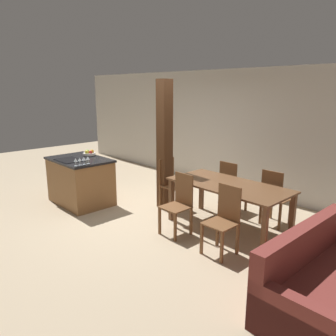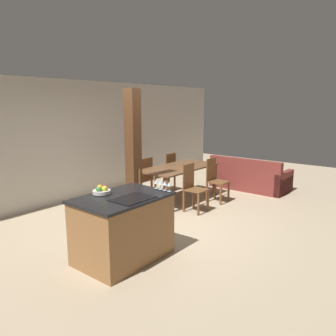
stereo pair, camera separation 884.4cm
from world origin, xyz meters
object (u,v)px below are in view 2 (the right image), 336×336
object	(u,v)px
dining_chair_far_left	(143,178)
dining_chair_head_end	(137,191)
wine_glass_far	(160,183)
dining_chair_near_right	(215,179)
couch	(249,178)
timber_post	(133,155)
wine_glass_near	(169,184)
dining_table	(179,171)
dining_chair_near_left	(193,187)
kitchen_island	(123,228)
wine_glass_middle	(165,183)
wine_glass_end	(156,182)
fruit_bowl	(102,191)
dining_chair_far_right	(167,171)

from	to	relation	value
dining_chair_far_left	dining_chair_head_end	bearing A→B (deg)	36.95
wine_glass_far	dining_chair_near_right	size ratio (longest dim) A/B	0.14
couch	timber_post	distance (m)	3.67
wine_glass_near	wine_glass_far	distance (m)	0.16
dining_table	dining_chair_near_left	size ratio (longest dim) A/B	2.02
kitchen_island	couch	world-z (taller)	kitchen_island
dining_chair_far_left	couch	world-z (taller)	dining_chair_far_left
wine_glass_middle	dining_table	distance (m)	2.67
wine_glass_end	timber_post	size ratio (longest dim) A/B	0.06
dining_chair_near_left	dining_chair_head_end	bearing A→B (deg)	143.05
dining_chair_head_end	fruit_bowl	bearing A→B (deg)	117.86
wine_glass_middle	couch	world-z (taller)	wine_glass_middle
kitchen_island	timber_post	bearing A→B (deg)	39.14
dining_chair_near_left	timber_post	size ratio (longest dim) A/B	0.40
wine_glass_middle	couch	xyz separation A→B (m)	(4.21, 0.59, -0.77)
dining_chair_near_right	dining_chair_far_right	world-z (taller)	same
dining_chair_near_left	fruit_bowl	bearing A→B (deg)	-176.82
fruit_bowl	wine_glass_middle	size ratio (longest dim) A/B	1.80
wine_glass_end	wine_glass_middle	bearing A→B (deg)	-90.00
dining_chair_near_right	dining_chair_far_right	size ratio (longest dim) A/B	1.00
kitchen_island	dining_table	world-z (taller)	kitchen_island
wine_glass_near	dining_table	xyz separation A→B (m)	(2.24, 1.50, -0.36)
wine_glass_far	dining_chair_near_left	xyz separation A→B (m)	(1.80, 0.64, -0.53)
kitchen_island	timber_post	xyz separation A→B (m)	(1.33, 1.08, 0.76)
dining_chair_far_right	couch	world-z (taller)	dining_chair_far_right
wine_glass_near	dining_chair_near_right	bearing A→B (deg)	16.71
wine_glass_end	timber_post	world-z (taller)	timber_post
fruit_bowl	dining_chair_near_left	distance (m)	2.53
wine_glass_far	timber_post	xyz separation A→B (m)	(0.75, 1.29, 0.19)
kitchen_island	fruit_bowl	bearing A→B (deg)	111.22
dining_chair_near_right	kitchen_island	bearing A→B (deg)	-172.48
wine_glass_end	dining_chair_far_left	bearing A→B (deg)	47.20
wine_glass_middle	wine_glass_far	xyz separation A→B (m)	(0.00, 0.08, 0.00)
wine_glass_middle	fruit_bowl	bearing A→B (deg)	139.71
wine_glass_middle	dining_chair_far_left	xyz separation A→B (m)	(1.80, 2.10, -0.53)
wine_glass_far	dining_chair_near_right	distance (m)	2.81
kitchen_island	dining_chair_near_right	size ratio (longest dim) A/B	1.34
wine_glass_far	dining_table	size ratio (longest dim) A/B	0.07
dining_chair_near_left	wine_glass_middle	bearing A→B (deg)	-158.09
wine_glass_far	fruit_bowl	bearing A→B (deg)	143.92
dining_chair_near_left	couch	world-z (taller)	dining_chair_near_left
kitchen_island	dining_chair_far_left	size ratio (longest dim) A/B	1.34
dining_table	dining_chair_far_right	world-z (taller)	dining_chair_far_right
wine_glass_near	dining_chair_near_left	distance (m)	2.04
dining_chair_near_left	couch	distance (m)	2.43
dining_chair_near_left	dining_chair_far_left	bearing A→B (deg)	90.00
dining_table	dining_chair_near_right	bearing A→B (deg)	-57.38
wine_glass_near	dining_chair_near_left	bearing A→B (deg)	24.13
wine_glass_near	dining_chair_far_left	size ratio (longest dim) A/B	0.14
couch	wine_glass_near	bearing A→B (deg)	99.65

